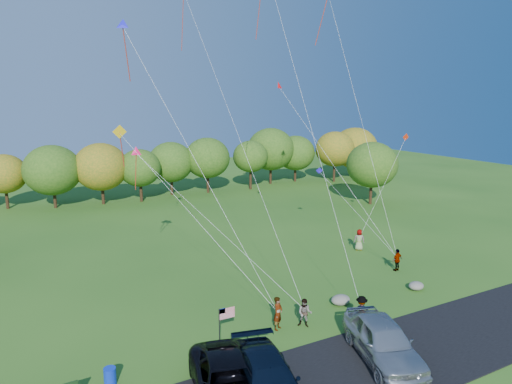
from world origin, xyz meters
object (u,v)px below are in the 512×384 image
flyer_a (278,313)px  flyer_b (305,313)px  flyer_d (397,260)px  flyer_c (361,311)px  minivan_navy (269,381)px  minivan_dark (229,383)px  minivan_silver (383,341)px  flyer_e (359,240)px  trash_barrel (110,376)px

flyer_a → flyer_b: 1.53m
flyer_d → flyer_a: bearing=7.3°
flyer_b → flyer_c: (2.83, -1.37, 0.06)m
flyer_c → minivan_navy: bearing=51.6°
minivan_dark → flyer_b: bearing=45.9°
minivan_dark → flyer_a: flyer_a is taller
minivan_dark → minivan_silver: minivan_silver is taller
minivan_navy → flyer_d: minivan_navy is taller
flyer_b → flyer_e: (11.32, 8.77, 0.08)m
minivan_navy → flyer_e: (16.18, 13.30, -0.02)m
minivan_silver → flyer_c: 3.48m
minivan_dark → trash_barrel: bearing=153.0°
minivan_silver → flyer_b: bearing=125.3°
minivan_dark → flyer_d: minivan_dark is taller
flyer_d → flyer_e: flyer_e is taller
flyer_d → minivan_dark: bearing=16.2°
minivan_dark → flyer_c: (9.25, 2.58, -0.04)m
minivan_silver → flyer_b: (-1.43, 4.55, -0.24)m
minivan_navy → flyer_a: bearing=68.6°
minivan_navy → trash_barrel: bearing=156.4°
minivan_dark → minivan_silver: bearing=9.9°
minivan_dark → minivan_navy: (1.55, -0.59, -0.01)m
minivan_dark → flyer_b: size_ratio=3.79×
flyer_c → trash_barrel: size_ratio=2.18×
flyer_b → flyer_c: size_ratio=0.93×
flyer_b → minivan_dark: bearing=-105.3°
minivan_silver → flyer_b: minivan_silver is taller
flyer_c → trash_barrel: (-13.36, 1.02, -0.47)m
minivan_silver → flyer_a: (-2.88, 5.01, -0.11)m
flyer_b → flyer_c: 3.15m
minivan_silver → flyer_d: (9.25, 8.37, -0.22)m
flyer_e → flyer_a: bearing=67.1°
trash_barrel → flyer_a: bearing=5.0°
flyer_e → flyer_c: bearing=84.1°
minivan_dark → minivan_navy: minivan_dark is taller
minivan_dark → flyer_d: size_ratio=3.69×
minivan_navy → flyer_c: size_ratio=3.34×
flyer_c → minivan_silver: bearing=95.4°
minivan_navy → flyer_e: flyer_e is taller
flyer_a → flyer_c: size_ratio=1.08×
flyer_e → minivan_navy: bearing=73.4°
minivan_navy → flyer_b: bearing=55.9°
flyer_d → flyer_e: (0.64, 4.95, 0.05)m
flyer_d → minivan_silver: bearing=33.9°
flyer_d → trash_barrel: (-21.21, -4.16, -0.43)m
flyer_c → flyer_e: bearing=-100.7°
minivan_navy → flyer_a: (3.41, 4.99, 0.03)m
minivan_dark → flyer_e: size_ratio=3.47×
minivan_dark → flyer_b: 7.54m
minivan_dark → minivan_silver: 7.87m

